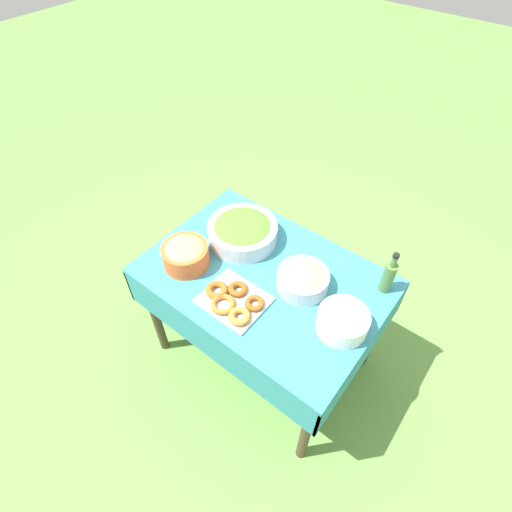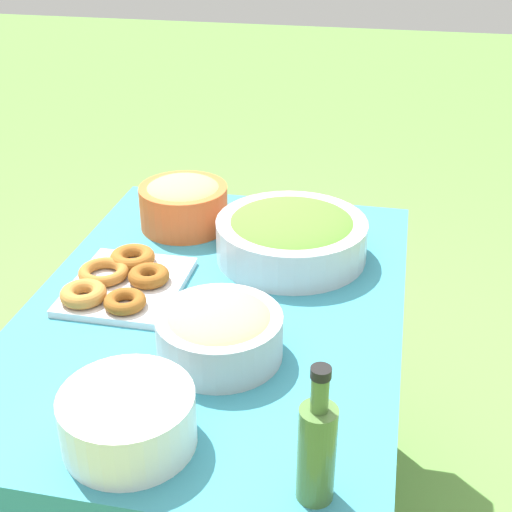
{
  "view_description": "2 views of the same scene",
  "coord_description": "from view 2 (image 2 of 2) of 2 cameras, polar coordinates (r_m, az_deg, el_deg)",
  "views": [
    {
      "loc": [
        0.72,
        -0.98,
        2.23
      ],
      "look_at": [
        -0.07,
        0.03,
        0.82
      ],
      "focal_mm": 28.0,
      "sensor_mm": 36.0,
      "label": 1
    },
    {
      "loc": [
        1.25,
        0.35,
        1.57
      ],
      "look_at": [
        -0.08,
        0.07,
        0.83
      ],
      "focal_mm": 50.0,
      "sensor_mm": 36.0,
      "label": 2
    }
  ],
  "objects": [
    {
      "name": "olive_oil_bottle",
      "position": [
        1.06,
        4.89,
        -15.1
      ],
      "size": [
        0.06,
        0.06,
        0.24
      ],
      "color": "#4C7238",
      "rests_on": "picnic_table"
    },
    {
      "name": "picnic_table",
      "position": [
        1.6,
        -3.17,
        -7.19
      ],
      "size": [
        1.14,
        0.8,
        0.75
      ],
      "color": "teal",
      "rests_on": "ground_plane"
    },
    {
      "name": "pasta_bowl",
      "position": [
        1.35,
        -2.95,
        -6.0
      ],
      "size": [
        0.24,
        0.24,
        0.11
      ],
      "color": "#B2B7BC",
      "rests_on": "picnic_table"
    },
    {
      "name": "donut_platter",
      "position": [
        1.6,
        -10.69,
        -2.01
      ],
      "size": [
        0.31,
        0.25,
        0.05
      ],
      "color": "silver",
      "rests_on": "picnic_table"
    },
    {
      "name": "bread_bowl",
      "position": [
        1.84,
        -5.81,
        4.32
      ],
      "size": [
        0.23,
        0.23,
        0.13
      ],
      "color": "#E05B28",
      "rests_on": "picnic_table"
    },
    {
      "name": "salad_bowl",
      "position": [
        1.69,
        2.85,
        1.72
      ],
      "size": [
        0.36,
        0.36,
        0.12
      ],
      "color": "silver",
      "rests_on": "picnic_table"
    },
    {
      "name": "plate_stack",
      "position": [
        1.19,
        -10.19,
        -12.72
      ],
      "size": [
        0.22,
        0.22,
        0.1
      ],
      "color": "white",
      "rests_on": "picnic_table"
    }
  ]
}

